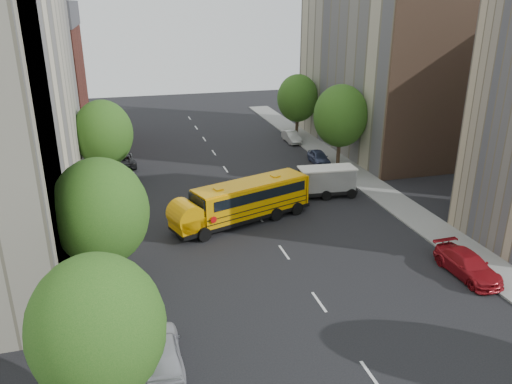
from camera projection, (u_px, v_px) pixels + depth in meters
name	position (u px, v px, depth m)	size (l,w,h in m)	color
ground	(275.00, 239.00, 34.43)	(120.00, 120.00, 0.00)	black
sidewalk_left	(102.00, 228.00, 36.03)	(3.00, 80.00, 0.12)	slate
sidewalk_right	(388.00, 197.00, 41.79)	(3.00, 80.00, 0.12)	slate
lane_markings	(240.00, 190.00, 43.43)	(0.15, 64.00, 0.01)	silver
building_left_redbrick	(34.00, 91.00, 52.81)	(10.00, 15.00, 13.00)	maroon
building_right_far	(379.00, 65.00, 53.73)	(10.00, 22.00, 18.00)	tan
building_right_sidewall	(440.00, 79.00, 43.83)	(10.10, 0.30, 18.00)	brown
street_tree_0	(98.00, 329.00, 17.42)	(4.80, 4.80, 7.41)	#38281C
street_tree_1	(100.00, 212.00, 26.31)	(5.12, 5.12, 7.90)	#38281C
street_tree_2	(103.00, 134.00, 42.56)	(4.99, 4.99, 7.71)	#38281C
street_tree_4	(341.00, 116.00, 47.98)	(5.25, 5.25, 8.10)	#38281C
street_tree_5	(298.00, 98.00, 58.91)	(4.86, 4.86, 7.51)	#38281C
school_bus	(241.00, 201.00, 36.54)	(11.10, 5.88, 3.08)	black
safari_truck	(322.00, 181.00, 41.65)	(6.00, 2.63, 2.50)	black
parked_car_0	(160.00, 352.00, 22.11)	(1.90, 4.73, 1.61)	#B6B6BD
parked_car_1	(125.00, 181.00, 43.27)	(1.66, 4.77, 1.57)	white
parked_car_2	(123.00, 159.00, 49.67)	(2.20, 4.76, 1.32)	black
parked_car_3	(468.00, 265.00, 29.66)	(1.96, 4.81, 1.40)	maroon
parked_car_4	(319.00, 157.00, 50.38)	(1.55, 3.85, 1.31)	#363E5F
parked_car_5	(292.00, 137.00, 58.10)	(1.35, 3.88, 1.28)	#A1A29C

